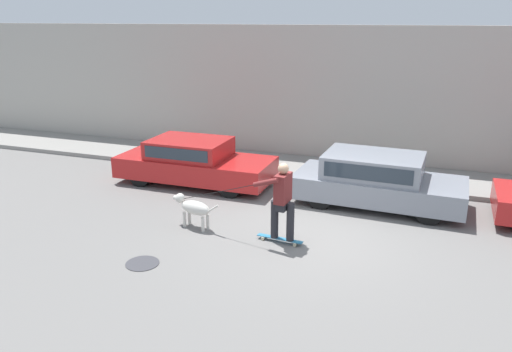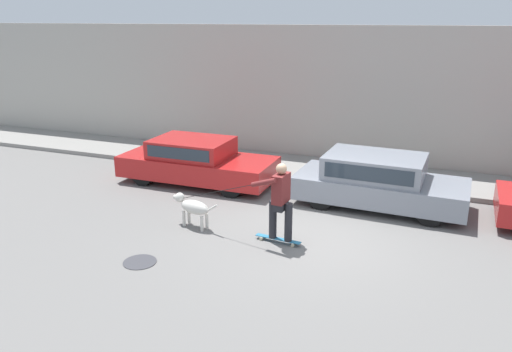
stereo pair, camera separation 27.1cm
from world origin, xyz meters
name	(u,v)px [view 2 (the right image)]	position (x,y,z in m)	size (l,w,h in m)	color
ground_plane	(307,237)	(0.00, 0.00, 0.00)	(36.00, 36.00, 0.00)	slate
back_wall	(363,97)	(0.00, 5.92, 2.10)	(32.00, 0.30, 4.19)	#ADA89E
sidewalk_curb	(351,173)	(0.00, 4.63, 0.07)	(30.00, 2.25, 0.13)	gray
parked_car_0	(196,162)	(-3.87, 2.41, 0.60)	(4.27, 1.76, 1.24)	black
parked_car_1	(378,182)	(1.07, 2.41, 0.62)	(4.10, 1.92, 1.27)	black
dog	(193,207)	(-2.49, -0.37, 0.47)	(1.21, 0.46, 0.72)	beige
skateboarder	(280,199)	(-0.46, -0.44, 0.96)	(2.86, 0.65, 1.69)	beige
manhole_cover	(140,262)	(-2.63, -2.23, 0.01)	(0.63, 0.63, 0.01)	#38383D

